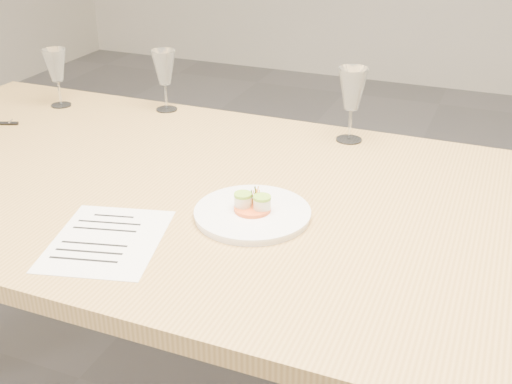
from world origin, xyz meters
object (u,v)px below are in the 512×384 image
at_px(dining_table, 286,228).
at_px(recipe_sheet, 107,240).
at_px(dinner_plate, 253,212).
at_px(wine_glass_1, 164,69).
at_px(wine_glass_0, 56,67).
at_px(wine_glass_2, 352,90).

xyz_separation_m(dining_table, recipe_sheet, (-0.27, -0.30, 0.07)).
xyz_separation_m(dining_table, dinner_plate, (-0.04, -0.10, 0.08)).
distance_m(dinner_plate, recipe_sheet, 0.31).
bearing_deg(dining_table, wine_glass_1, 141.45).
height_order(dinner_plate, recipe_sheet, dinner_plate).
xyz_separation_m(wine_glass_0, wine_glass_1, (0.33, 0.09, 0.00)).
height_order(dining_table, wine_glass_2, wine_glass_2).
relative_size(wine_glass_1, wine_glass_2, 0.92).
xyz_separation_m(dining_table, wine_glass_2, (0.04, 0.41, 0.21)).
height_order(dining_table, wine_glass_0, wine_glass_0).
relative_size(dinner_plate, recipe_sheet, 0.79).
bearing_deg(wine_glass_0, recipe_sheet, -46.87).
relative_size(recipe_sheet, wine_glass_1, 1.69).
distance_m(wine_glass_0, wine_glass_2, 0.91).
height_order(dining_table, recipe_sheet, recipe_sheet).
bearing_deg(dinner_plate, recipe_sheet, -139.33).
height_order(wine_glass_1, wine_glass_2, wine_glass_2).
relative_size(dinner_plate, wine_glass_2, 1.23).
bearing_deg(wine_glass_2, wine_glass_0, -176.32).
distance_m(dinner_plate, wine_glass_1, 0.75).
bearing_deg(dinner_plate, wine_glass_0, 152.00).
xyz_separation_m(wine_glass_0, wine_glass_2, (0.91, 0.06, 0.02)).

